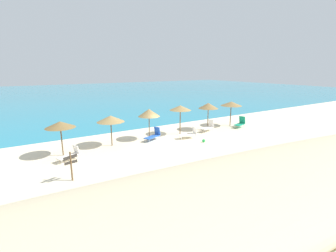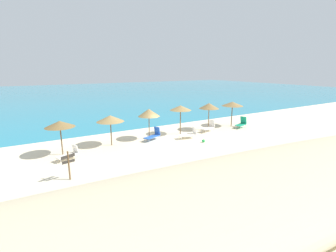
{
  "view_description": "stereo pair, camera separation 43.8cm",
  "coord_description": "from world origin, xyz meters",
  "px_view_note": "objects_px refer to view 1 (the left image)",
  "views": [
    {
      "loc": [
        -10.7,
        -16.64,
        6.19
      ],
      "look_at": [
        0.74,
        1.57,
        1.08
      ],
      "focal_mm": 26.05,
      "sensor_mm": 36.0,
      "label": 1
    },
    {
      "loc": [
        -10.33,
        -16.87,
        6.19
      ],
      "look_at": [
        0.74,
        1.57,
        1.08
      ],
      "focal_mm": 26.05,
      "sensor_mm": 36.0,
      "label": 2
    }
  ],
  "objects_px": {
    "beach_umbrella_2": "(149,113)",
    "beach_umbrella_5": "(231,104)",
    "beach_umbrella_4": "(208,106)",
    "lounge_chair_3": "(189,134)",
    "beach_ball": "(204,141)",
    "wooden_signpost": "(71,164)",
    "lounge_chair_4": "(70,154)",
    "beach_umbrella_1": "(111,119)",
    "beach_umbrella_0": "(60,125)",
    "beach_umbrella_3": "(180,108)",
    "lounge_chair_2": "(208,127)",
    "lounge_chair_0": "(240,123)",
    "lounge_chair_1": "(154,135)"
  },
  "relations": [
    {
      "from": "beach_ball",
      "to": "beach_umbrella_0",
      "type": "bearing_deg",
      "value": 164.97
    },
    {
      "from": "beach_umbrella_1",
      "to": "lounge_chair_2",
      "type": "height_order",
      "value": "beach_umbrella_1"
    },
    {
      "from": "beach_umbrella_4",
      "to": "beach_umbrella_2",
      "type": "bearing_deg",
      "value": 179.18
    },
    {
      "from": "beach_umbrella_1",
      "to": "lounge_chair_2",
      "type": "distance_m",
      "value": 9.99
    },
    {
      "from": "beach_umbrella_3",
      "to": "lounge_chair_3",
      "type": "distance_m",
      "value": 2.67
    },
    {
      "from": "lounge_chair_1",
      "to": "beach_ball",
      "type": "relative_size",
      "value": 6.44
    },
    {
      "from": "lounge_chair_1",
      "to": "lounge_chair_2",
      "type": "bearing_deg",
      "value": -114.88
    },
    {
      "from": "beach_umbrella_5",
      "to": "wooden_signpost",
      "type": "relative_size",
      "value": 1.57
    },
    {
      "from": "wooden_signpost",
      "to": "beach_ball",
      "type": "height_order",
      "value": "wooden_signpost"
    },
    {
      "from": "beach_umbrella_3",
      "to": "lounge_chair_2",
      "type": "distance_m",
      "value": 3.72
    },
    {
      "from": "beach_umbrella_0",
      "to": "lounge_chair_0",
      "type": "height_order",
      "value": "beach_umbrella_0"
    },
    {
      "from": "beach_umbrella_3",
      "to": "beach_ball",
      "type": "xyz_separation_m",
      "value": [
        0.21,
        -3.25,
        -2.42
      ]
    },
    {
      "from": "beach_umbrella_2",
      "to": "lounge_chair_4",
      "type": "height_order",
      "value": "beach_umbrella_2"
    },
    {
      "from": "lounge_chair_3",
      "to": "beach_umbrella_1",
      "type": "bearing_deg",
      "value": 86.99
    },
    {
      "from": "beach_umbrella_5",
      "to": "lounge_chair_4",
      "type": "xyz_separation_m",
      "value": [
        -17.08,
        -1.57,
        -2.02
      ]
    },
    {
      "from": "beach_umbrella_1",
      "to": "wooden_signpost",
      "type": "height_order",
      "value": "beach_umbrella_1"
    },
    {
      "from": "lounge_chair_2",
      "to": "lounge_chair_4",
      "type": "xyz_separation_m",
      "value": [
        -13.35,
        -0.95,
        -0.08
      ]
    },
    {
      "from": "beach_umbrella_2",
      "to": "beach_umbrella_5",
      "type": "distance_m",
      "value": 10.06
    },
    {
      "from": "beach_umbrella_3",
      "to": "lounge_chair_0",
      "type": "xyz_separation_m",
      "value": [
        7.06,
        -1.16,
        -2.07
      ]
    },
    {
      "from": "lounge_chair_1",
      "to": "lounge_chair_4",
      "type": "height_order",
      "value": "lounge_chair_1"
    },
    {
      "from": "beach_umbrella_3",
      "to": "lounge_chair_3",
      "type": "height_order",
      "value": "beach_umbrella_3"
    },
    {
      "from": "lounge_chair_1",
      "to": "beach_umbrella_3",
      "type": "bearing_deg",
      "value": -105.73
    },
    {
      "from": "beach_umbrella_5",
      "to": "lounge_chair_1",
      "type": "relative_size",
      "value": 1.53
    },
    {
      "from": "lounge_chair_2",
      "to": "lounge_chair_3",
      "type": "xyz_separation_m",
      "value": [
        -3.18,
        -1.01,
        -0.04
      ]
    },
    {
      "from": "beach_umbrella_4",
      "to": "wooden_signpost",
      "type": "xyz_separation_m",
      "value": [
        -14.29,
        -4.89,
        -1.46
      ]
    },
    {
      "from": "lounge_chair_3",
      "to": "beach_ball",
      "type": "relative_size",
      "value": 6.24
    },
    {
      "from": "beach_umbrella_2",
      "to": "beach_umbrella_0",
      "type": "bearing_deg",
      "value": -176.8
    },
    {
      "from": "beach_umbrella_5",
      "to": "lounge_chair_4",
      "type": "distance_m",
      "value": 17.27
    },
    {
      "from": "beach_umbrella_3",
      "to": "lounge_chair_2",
      "type": "relative_size",
      "value": 1.71
    },
    {
      "from": "lounge_chair_0",
      "to": "lounge_chair_3",
      "type": "xyz_separation_m",
      "value": [
        -7.21,
        -0.47,
        -0.03
      ]
    },
    {
      "from": "lounge_chair_1",
      "to": "lounge_chair_3",
      "type": "relative_size",
      "value": 1.03
    },
    {
      "from": "beach_umbrella_2",
      "to": "lounge_chair_3",
      "type": "xyz_separation_m",
      "value": [
        3.15,
        -1.69,
        -1.95
      ]
    },
    {
      "from": "beach_umbrella_1",
      "to": "lounge_chair_0",
      "type": "xyz_separation_m",
      "value": [
        13.84,
        -1.19,
        -1.77
      ]
    },
    {
      "from": "beach_umbrella_1",
      "to": "beach_ball",
      "type": "xyz_separation_m",
      "value": [
        6.99,
        -3.28,
        -2.11
      ]
    },
    {
      "from": "beach_umbrella_1",
      "to": "wooden_signpost",
      "type": "relative_size",
      "value": 1.48
    },
    {
      "from": "lounge_chair_1",
      "to": "lounge_chair_4",
      "type": "distance_m",
      "value": 7.31
    },
    {
      "from": "lounge_chair_2",
      "to": "beach_umbrella_0",
      "type": "bearing_deg",
      "value": 75.81
    },
    {
      "from": "beach_umbrella_5",
      "to": "wooden_signpost",
      "type": "distance_m",
      "value": 18.35
    },
    {
      "from": "lounge_chair_0",
      "to": "lounge_chair_1",
      "type": "distance_m",
      "value": 10.2
    },
    {
      "from": "beach_umbrella_0",
      "to": "beach_umbrella_4",
      "type": "xyz_separation_m",
      "value": [
        14.02,
        0.31,
        0.17
      ]
    },
    {
      "from": "beach_umbrella_2",
      "to": "beach_umbrella_3",
      "type": "relative_size",
      "value": 0.98
    },
    {
      "from": "wooden_signpost",
      "to": "beach_umbrella_1",
      "type": "bearing_deg",
      "value": 28.15
    },
    {
      "from": "beach_umbrella_0",
      "to": "lounge_chair_2",
      "type": "height_order",
      "value": "beach_umbrella_0"
    },
    {
      "from": "lounge_chair_0",
      "to": "lounge_chair_3",
      "type": "distance_m",
      "value": 7.22
    },
    {
      "from": "lounge_chair_1",
      "to": "lounge_chair_2",
      "type": "xyz_separation_m",
      "value": [
        6.14,
        -0.24,
        0.04
      ]
    },
    {
      "from": "beach_umbrella_2",
      "to": "lounge_chair_4",
      "type": "distance_m",
      "value": 7.48
    },
    {
      "from": "lounge_chair_4",
      "to": "wooden_signpost",
      "type": "distance_m",
      "value": 3.47
    },
    {
      "from": "lounge_chair_0",
      "to": "beach_ball",
      "type": "height_order",
      "value": "lounge_chair_0"
    },
    {
      "from": "lounge_chair_3",
      "to": "beach_ball",
      "type": "height_order",
      "value": "lounge_chair_3"
    },
    {
      "from": "beach_umbrella_0",
      "to": "lounge_chair_4",
      "type": "distance_m",
      "value": 2.27
    }
  ]
}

